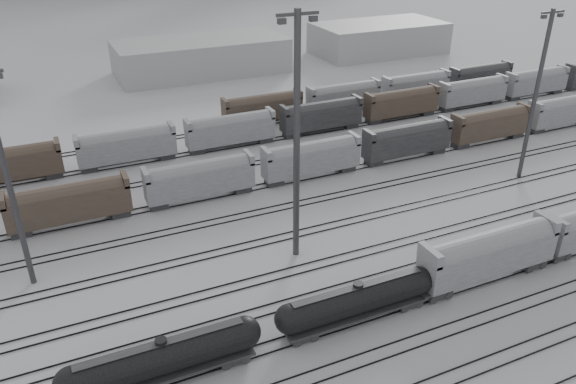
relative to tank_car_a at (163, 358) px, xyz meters
name	(u,v)px	position (x,y,z in m)	size (l,w,h in m)	color
ground	(383,319)	(21.41, -1.00, -2.51)	(900.00, 900.00, 0.00)	silver
tracks	(305,234)	(21.41, 16.50, -2.43)	(220.00, 71.50, 0.16)	black
tank_car_a	(163,358)	(0.00, 0.00, 0.00)	(17.55, 2.92, 4.34)	black
tank_car_b	(357,300)	(18.88, 0.00, -0.05)	(17.23, 2.87, 4.26)	black
hopper_car_a	(489,252)	(34.94, 0.00, 1.12)	(16.43, 3.26, 5.88)	black
light_mast_b	(8,179)	(-9.72, 19.84, 9.97)	(3.76, 0.60, 23.52)	#3C3C3F
light_mast_c	(297,136)	(18.52, 13.13, 12.21)	(4.44, 0.71, 27.74)	#3C3C3F
light_mast_d	(536,93)	(57.96, 18.20, 10.42)	(3.90, 0.62, 24.37)	#3C3C3F
bg_string_near	(311,160)	(29.41, 31.00, 0.29)	(151.00, 3.00, 5.60)	gray
bg_string_mid	(321,117)	(39.41, 47.00, 0.29)	(151.00, 3.00, 5.60)	black
bg_string_far	(380,92)	(56.91, 55.00, 0.29)	(66.00, 3.00, 5.60)	#4B3C2F
warehouse_mid	(201,56)	(31.41, 94.00, 1.49)	(40.00, 18.00, 8.00)	#A4A4A7
warehouse_right	(379,38)	(81.41, 94.00, 1.49)	(35.00, 18.00, 8.00)	#A4A4A7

